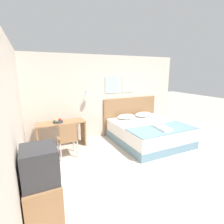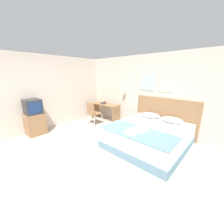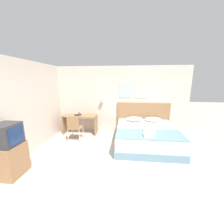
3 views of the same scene
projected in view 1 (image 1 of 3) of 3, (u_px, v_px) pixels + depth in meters
The scene contains 15 objects.
ground_plane at pixel (160, 183), 3.45m from camera, with size 24.00×24.00×0.00m, color #B2A899.
wall_back at pixel (102, 97), 5.73m from camera, with size 5.56×0.31×2.65m.
wall_left at pixel (11, 142), 2.09m from camera, with size 0.06×5.91×2.65m.
bed at pixel (148, 133), 5.41m from camera, with size 1.94×2.09×0.59m.
headboard at pixel (130, 115), 6.28m from camera, with size 2.06×0.06×1.24m.
pillow_left at pixel (126, 117), 5.85m from camera, with size 0.62×0.46×0.15m.
pillow_right at pixel (143, 114), 6.15m from camera, with size 0.62×0.46×0.15m.
throw_blanket at pixel (162, 129), 4.81m from camera, with size 1.89×0.84×0.02m.
folded_towel_near_foot at pixel (159, 126), 4.93m from camera, with size 0.32×0.27×0.06m.
folded_towel_mid_bed at pixel (165, 129), 4.65m from camera, with size 0.29×0.32×0.06m.
desk at pixel (61, 129), 4.96m from camera, with size 1.32×0.51×0.75m.
desk_chair at pixel (68, 138), 4.34m from camera, with size 0.45×0.45×0.91m.
fruit_bowl at pixel (58, 121), 4.85m from camera, with size 0.27×0.27×0.12m.
tv_stand at pixel (44, 204), 2.40m from camera, with size 0.46×0.57×0.72m.
television at pixel (40, 165), 2.27m from camera, with size 0.45×0.49×0.48m.
Camera 1 is at (-2.16, -2.33, 2.15)m, focal length 28.00 mm.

